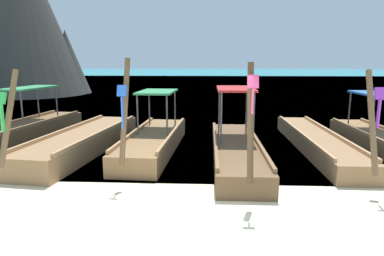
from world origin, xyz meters
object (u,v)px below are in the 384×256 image
(karst_rock, at_px, (25,16))
(longtail_boat_blue_ribbon, at_px, (154,140))
(longtail_boat_red_ribbon, at_px, (381,140))
(longtail_boat_pink_ribbon, at_px, (236,149))
(longtail_boat_green_ribbon, at_px, (84,142))
(longtail_boat_orange_ribbon, at_px, (17,134))
(longtail_boat_violet_ribbon, at_px, (316,142))

(karst_rock, bearing_deg, longtail_boat_blue_ribbon, -53.68)
(longtail_boat_red_ribbon, bearing_deg, longtail_boat_pink_ribbon, -162.53)
(longtail_boat_red_ribbon, distance_m, karst_rock, 27.78)
(longtail_boat_green_ribbon, bearing_deg, longtail_boat_pink_ribbon, -9.25)
(longtail_boat_green_ribbon, height_order, longtail_boat_blue_ribbon, longtail_boat_blue_ribbon)
(longtail_boat_orange_ribbon, height_order, longtail_boat_green_ribbon, longtail_boat_green_ribbon)
(longtail_boat_violet_ribbon, relative_size, karst_rock, 0.55)
(longtail_boat_orange_ribbon, relative_size, longtail_boat_blue_ribbon, 1.16)
(longtail_boat_green_ribbon, xyz_separation_m, karst_rock, (-11.24, 18.39, 6.09))
(longtail_boat_violet_ribbon, bearing_deg, longtail_boat_pink_ribbon, -152.94)
(longtail_boat_blue_ribbon, distance_m, longtail_boat_pink_ribbon, 2.64)
(longtail_boat_red_ribbon, bearing_deg, longtail_boat_green_ribbon, -175.60)
(longtail_boat_blue_ribbon, height_order, longtail_boat_pink_ribbon, longtail_boat_blue_ribbon)
(longtail_boat_blue_ribbon, distance_m, longtail_boat_violet_ribbon, 5.11)
(longtail_boat_blue_ribbon, relative_size, karst_rock, 0.45)
(longtail_boat_violet_ribbon, distance_m, karst_rock, 26.39)
(longtail_boat_blue_ribbon, bearing_deg, longtail_boat_pink_ribbon, -20.45)
(longtail_boat_pink_ribbon, relative_size, longtail_boat_red_ribbon, 0.98)
(longtail_boat_blue_ribbon, distance_m, longtail_boat_red_ribbon, 7.17)
(longtail_boat_blue_ribbon, height_order, longtail_boat_red_ribbon, longtail_boat_blue_ribbon)
(longtail_boat_pink_ribbon, distance_m, longtail_boat_red_ribbon, 4.90)
(longtail_boat_pink_ribbon, bearing_deg, longtail_boat_red_ribbon, 17.47)
(longtail_boat_orange_ribbon, relative_size, longtail_boat_violet_ribbon, 0.95)
(longtail_boat_orange_ribbon, relative_size, longtail_boat_red_ribbon, 1.12)
(longtail_boat_violet_ribbon, xyz_separation_m, karst_rock, (-18.49, 17.81, 6.14))
(longtail_boat_green_ribbon, xyz_separation_m, longtail_boat_blue_ribbon, (2.16, 0.17, 0.02))
(longtail_boat_green_ribbon, bearing_deg, longtail_boat_red_ribbon, 4.40)
(longtail_boat_orange_ribbon, height_order, karst_rock, karst_rock)
(longtail_boat_green_ribbon, relative_size, longtail_boat_pink_ribbon, 1.09)
(longtail_boat_blue_ribbon, xyz_separation_m, karst_rock, (-13.39, 18.22, 6.07))
(longtail_boat_violet_ribbon, distance_m, longtail_boat_red_ribbon, 2.06)
(longtail_boat_violet_ribbon, height_order, longtail_boat_red_ribbon, longtail_boat_violet_ribbon)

